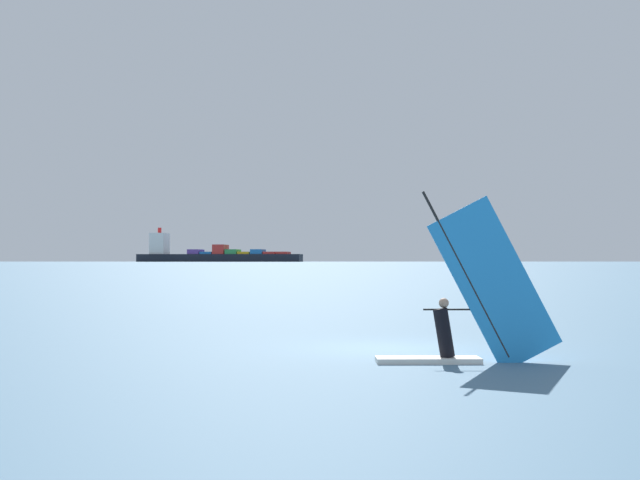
# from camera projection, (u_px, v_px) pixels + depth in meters

# --- Properties ---
(ground_plane) EXTENTS (4000.00, 4000.00, 0.00)m
(ground_plane) POSITION_uv_depth(u_px,v_px,m) (394.00, 348.00, 21.13)
(ground_plane) COLOR #476B84
(windsurfer) EXTENTS (4.08, 0.73, 3.97)m
(windsurfer) POSITION_uv_depth(u_px,v_px,m) (462.00, 318.00, 18.23)
(windsurfer) COLOR white
(windsurfer) RESTS_ON ground_plane
(cargo_ship) EXTENTS (181.68, 52.80, 37.56)m
(cargo_ship) POSITION_uv_depth(u_px,v_px,m) (214.00, 255.00, 912.91)
(cargo_ship) COLOR black
(cargo_ship) RESTS_ON ground_plane
(distant_headland) EXTENTS (925.04, 595.29, 31.70)m
(distant_headland) POSITION_uv_depth(u_px,v_px,m) (480.00, 253.00, 1607.16)
(distant_headland) COLOR #756B56
(distant_headland) RESTS_ON ground_plane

